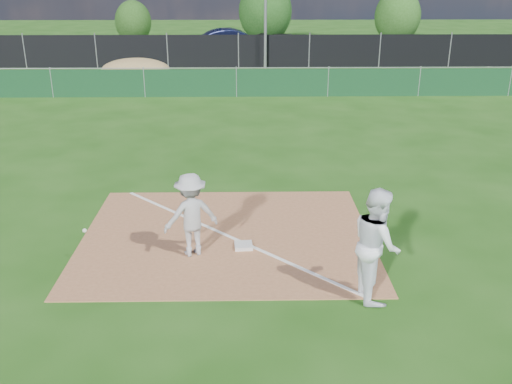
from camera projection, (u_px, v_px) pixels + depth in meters
ground at (235, 126)px, 20.35m from camera, size 90.00×90.00×0.00m
infield_dirt at (227, 236)px, 11.97m from camera, size 6.00×5.00×0.02m
foul_line at (227, 235)px, 11.97m from camera, size 5.01×5.01×0.01m
green_fence at (236, 83)px, 24.78m from camera, size 44.00×0.05×1.20m
dirt_mound at (136, 70)px, 27.97m from camera, size 3.38×2.60×1.17m
black_fence at (238, 51)px, 32.12m from camera, size 46.00×0.04×1.80m
parking_lot at (240, 55)px, 37.10m from camera, size 46.00×9.00×0.01m
first_base at (244, 246)px, 11.45m from camera, size 0.38×0.38×0.07m
play_at_first at (191, 215)px, 10.92m from camera, size 2.61×0.97×1.66m
runner at (376, 244)px, 9.47m from camera, size 0.82×1.01×1.97m
car_left at (115, 45)px, 36.40m from camera, size 4.02×1.69×1.36m
car_mid at (234, 42)px, 36.59m from camera, size 5.22×2.46×1.65m
car_right at (289, 44)px, 37.26m from camera, size 4.62×3.13×1.24m
tree_left at (133, 22)px, 41.65m from camera, size 2.63×2.63×3.12m
tree_mid at (265, 12)px, 41.16m from camera, size 3.83×3.83×4.54m
tree_right at (398, 16)px, 41.25m from camera, size 3.29×3.29×3.90m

